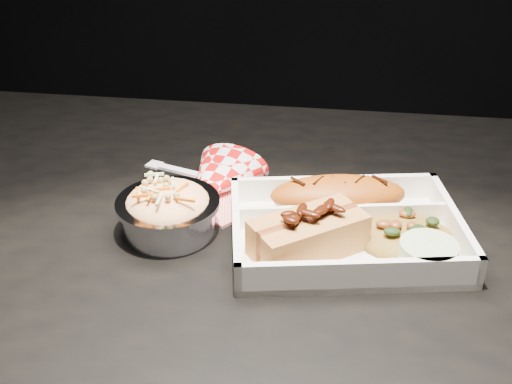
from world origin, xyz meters
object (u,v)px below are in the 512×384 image
at_px(dining_table, 295,308).
at_px(food_tray, 345,234).
at_px(hotdog, 308,232).
at_px(foil_coleslaw_cup, 168,209).
at_px(fried_pastry, 338,195).
at_px(napkin_fork, 215,182).

relative_size(dining_table, food_tray, 4.30).
distance_m(dining_table, food_tray, 0.11).
distance_m(food_tray, hotdog, 0.06).
xyz_separation_m(hotdog, foil_coleslaw_cup, (-0.16, 0.03, -0.00)).
bearing_deg(hotdog, food_tray, 4.89).
height_order(fried_pastry, napkin_fork, napkin_fork).
bearing_deg(dining_table, napkin_fork, 138.34).
relative_size(foil_coleslaw_cup, napkin_fork, 0.66).
bearing_deg(hotdog, fried_pastry, 35.36).
distance_m(foil_coleslaw_cup, napkin_fork, 0.10).
distance_m(dining_table, hotdog, 0.13).
bearing_deg(hotdog, foil_coleslaw_cup, 133.60).
bearing_deg(food_tray, dining_table, -174.62).
bearing_deg(food_tray, fried_pastry, 90.00).
bearing_deg(fried_pastry, napkin_fork, 168.15).
distance_m(fried_pastry, hotdog, 0.09).
height_order(dining_table, hotdog, hotdog).
distance_m(hotdog, foil_coleslaw_cup, 0.16).
bearing_deg(food_tray, hotdog, -149.23).
xyz_separation_m(dining_table, hotdog, (0.01, -0.02, 0.12)).
height_order(dining_table, foil_coleslaw_cup, foil_coleslaw_cup).
distance_m(dining_table, napkin_fork, 0.19).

